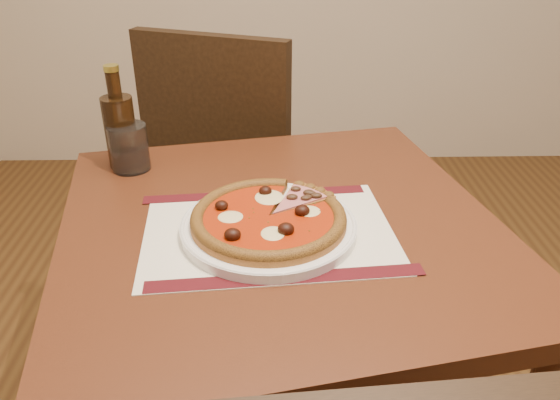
% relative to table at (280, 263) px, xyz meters
% --- Properties ---
extents(table, '(0.94, 0.94, 0.75)m').
position_rel_table_xyz_m(table, '(0.00, 0.00, 0.00)').
color(table, '#5A2915').
rests_on(table, ground).
extents(chair_far, '(0.59, 0.59, 0.97)m').
position_rel_table_xyz_m(chair_far, '(-0.14, 0.69, -0.10)').
color(chair_far, black).
rests_on(chair_far, ground).
extents(placemat, '(0.47, 0.36, 0.00)m').
position_rel_table_xyz_m(placemat, '(-0.02, -0.04, 0.10)').
color(placemat, white).
rests_on(placemat, table).
extents(plate, '(0.32, 0.32, 0.02)m').
position_rel_table_xyz_m(plate, '(-0.02, -0.04, 0.11)').
color(plate, white).
rests_on(plate, placemat).
extents(pizza, '(0.28, 0.28, 0.04)m').
position_rel_table_xyz_m(pizza, '(-0.02, -0.05, 0.13)').
color(pizza, '#A76528').
rests_on(pizza, plate).
extents(ham_slice, '(0.12, 0.13, 0.02)m').
position_rel_table_xyz_m(ham_slice, '(0.05, 0.03, 0.13)').
color(ham_slice, '#A76528').
rests_on(ham_slice, plate).
extents(water_glass, '(0.11, 0.11, 0.10)m').
position_rel_table_xyz_m(water_glass, '(-0.33, 0.23, 0.15)').
color(water_glass, white).
rests_on(water_glass, table).
extents(bottle, '(0.07, 0.07, 0.23)m').
position_rel_table_xyz_m(bottle, '(-0.34, 0.25, 0.19)').
color(bottle, '#341E0D').
rests_on(bottle, table).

